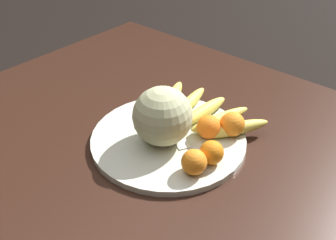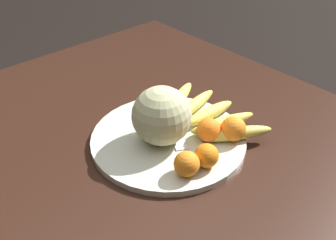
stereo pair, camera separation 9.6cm
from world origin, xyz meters
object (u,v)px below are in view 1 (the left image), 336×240
at_px(melon, 162,116).
at_px(produce_tag, 177,138).
at_px(kitchen_table, 176,164).
at_px(orange_back_left, 209,127).
at_px(fruit_bowl, 168,138).
at_px(orange_front_right, 194,162).
at_px(orange_front_left, 212,152).
at_px(banana_bunch, 203,112).
at_px(orange_mid_center, 232,124).

bearing_deg(melon, produce_tag, 51.93).
relative_size(kitchen_table, orange_back_left, 22.37).
distance_m(fruit_bowl, orange_front_right, 0.15).
height_order(fruit_bowl, orange_front_left, orange_front_left).
xyz_separation_m(kitchen_table, fruit_bowl, (-0.00, -0.03, 0.11)).
bearing_deg(produce_tag, melon, -100.93).
bearing_deg(orange_front_right, kitchen_table, 143.67).
bearing_deg(melon, banana_bunch, 83.40).
height_order(banana_bunch, orange_front_left, orange_front_left).
xyz_separation_m(kitchen_table, orange_front_right, (0.13, -0.10, 0.14)).
height_order(orange_front_left, orange_mid_center, orange_mid_center).
height_order(kitchen_table, orange_front_right, orange_front_right).
bearing_deg(orange_mid_center, melon, -131.60).
distance_m(melon, orange_mid_center, 0.18).
distance_m(kitchen_table, orange_front_right, 0.22).
bearing_deg(orange_front_left, orange_front_right, -99.78).
relative_size(fruit_bowl, banana_bunch, 1.18).
bearing_deg(orange_mid_center, fruit_bowl, -136.29).
bearing_deg(kitchen_table, fruit_bowl, -92.29).
xyz_separation_m(kitchen_table, produce_tag, (0.02, -0.02, 0.12)).
relative_size(melon, orange_back_left, 2.42).
relative_size(orange_front_right, orange_back_left, 0.97).
bearing_deg(fruit_bowl, banana_bunch, 82.98).
bearing_deg(fruit_bowl, orange_mid_center, 43.71).
bearing_deg(banana_bunch, orange_back_left, -132.46).
height_order(melon, orange_back_left, melon).
height_order(orange_front_left, orange_front_right, orange_front_right).
distance_m(melon, orange_front_left, 0.15).
bearing_deg(orange_front_right, orange_mid_center, 94.61).
relative_size(banana_bunch, orange_mid_center, 5.26).
bearing_deg(melon, orange_mid_center, 48.40).
relative_size(fruit_bowl, produce_tag, 3.98).
relative_size(kitchen_table, orange_front_left, 23.85).
bearing_deg(banana_bunch, orange_front_left, -135.06).
relative_size(kitchen_table, orange_front_right, 23.04).
distance_m(kitchen_table, fruit_bowl, 0.11).
relative_size(orange_mid_center, orange_back_left, 1.05).
bearing_deg(kitchen_table, produce_tag, -46.29).
relative_size(banana_bunch, orange_back_left, 5.51).
xyz_separation_m(orange_front_right, orange_back_left, (-0.05, 0.13, 0.00)).
relative_size(kitchen_table, orange_mid_center, 21.35).
distance_m(orange_front_left, produce_tag, 0.12).
relative_size(kitchen_table, fruit_bowl, 3.44).
bearing_deg(orange_front_left, banana_bunch, 132.35).
height_order(melon, produce_tag, melon).
bearing_deg(orange_front_left, orange_back_left, 130.00).
bearing_deg(produce_tag, banana_bunch, 120.61).
distance_m(banana_bunch, orange_front_left, 0.18).
height_order(banana_bunch, orange_back_left, orange_back_left).
bearing_deg(orange_back_left, banana_bunch, 134.95).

